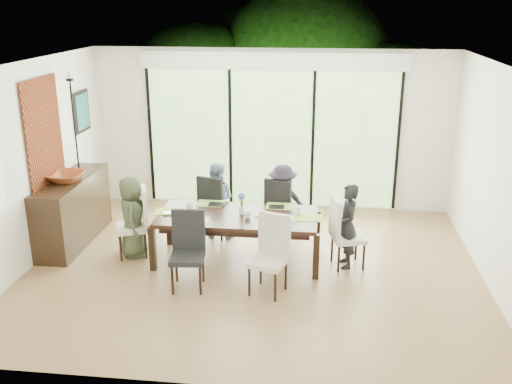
# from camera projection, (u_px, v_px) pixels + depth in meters

# --- Properties ---
(floor) EXTENTS (6.00, 5.00, 0.01)m
(floor) POSITION_uv_depth(u_px,v_px,m) (254.00, 268.00, 7.70)
(floor) COLOR brown
(floor) RESTS_ON ground
(ceiling) EXTENTS (6.00, 5.00, 0.01)m
(ceiling) POSITION_uv_depth(u_px,v_px,m) (254.00, 64.00, 6.83)
(ceiling) COLOR white
(ceiling) RESTS_ON wall_back
(wall_back) EXTENTS (6.00, 0.02, 2.70)m
(wall_back) POSITION_uv_depth(u_px,v_px,m) (272.00, 130.00, 9.63)
(wall_back) COLOR white
(wall_back) RESTS_ON floor
(wall_front) EXTENTS (6.00, 0.02, 2.70)m
(wall_front) POSITION_uv_depth(u_px,v_px,m) (218.00, 256.00, 4.90)
(wall_front) COLOR silver
(wall_front) RESTS_ON floor
(wall_left) EXTENTS (0.02, 5.00, 2.70)m
(wall_left) POSITION_uv_depth(u_px,v_px,m) (30.00, 165.00, 7.60)
(wall_left) COLOR beige
(wall_left) RESTS_ON floor
(wall_right) EXTENTS (0.02, 5.00, 2.70)m
(wall_right) POSITION_uv_depth(u_px,v_px,m) (499.00, 181.00, 6.93)
(wall_right) COLOR silver
(wall_right) RESTS_ON floor
(glass_doors) EXTENTS (4.20, 0.02, 2.30)m
(glass_doors) POSITION_uv_depth(u_px,v_px,m) (271.00, 139.00, 9.64)
(glass_doors) COLOR #598C3F
(glass_doors) RESTS_ON wall_back
(blinds_header) EXTENTS (4.40, 0.06, 0.28)m
(blinds_header) POSITION_uv_depth(u_px,v_px,m) (272.00, 61.00, 9.21)
(blinds_header) COLOR white
(blinds_header) RESTS_ON wall_back
(mullion_a) EXTENTS (0.05, 0.04, 2.30)m
(mullion_a) POSITION_uv_depth(u_px,v_px,m) (151.00, 136.00, 9.86)
(mullion_a) COLOR black
(mullion_a) RESTS_ON wall_back
(mullion_b) EXTENTS (0.05, 0.04, 2.30)m
(mullion_b) POSITION_uv_depth(u_px,v_px,m) (230.00, 138.00, 9.70)
(mullion_b) COLOR black
(mullion_b) RESTS_ON wall_back
(mullion_c) EXTENTS (0.05, 0.04, 2.30)m
(mullion_c) POSITION_uv_depth(u_px,v_px,m) (313.00, 140.00, 9.55)
(mullion_c) COLOR black
(mullion_c) RESTS_ON wall_back
(mullion_d) EXTENTS (0.05, 0.04, 2.30)m
(mullion_d) POSITION_uv_depth(u_px,v_px,m) (398.00, 143.00, 9.39)
(mullion_d) COLOR black
(mullion_d) RESTS_ON wall_back
(deck) EXTENTS (6.00, 1.80, 0.10)m
(deck) POSITION_uv_depth(u_px,v_px,m) (275.00, 191.00, 10.91)
(deck) COLOR #523723
(deck) RESTS_ON ground
(rail_top) EXTENTS (6.00, 0.08, 0.06)m
(rail_top) POSITION_uv_depth(u_px,v_px,m) (279.00, 151.00, 11.47)
(rail_top) COLOR brown
(rail_top) RESTS_ON deck
(foliage_left) EXTENTS (3.20, 3.20, 3.20)m
(foliage_left) POSITION_uv_depth(u_px,v_px,m) (200.00, 97.00, 12.33)
(foliage_left) COLOR #14380F
(foliage_left) RESTS_ON ground
(foliage_mid) EXTENTS (4.00, 4.00, 4.00)m
(foliage_mid) POSITION_uv_depth(u_px,v_px,m) (304.00, 78.00, 12.53)
(foliage_mid) COLOR #14380F
(foliage_mid) RESTS_ON ground
(foliage_right) EXTENTS (2.80, 2.80, 2.80)m
(foliage_right) POSITION_uv_depth(u_px,v_px,m) (389.00, 111.00, 11.75)
(foliage_right) COLOR #14380F
(foliage_right) RESTS_ON ground
(foliage_far) EXTENTS (3.60, 3.60, 3.60)m
(foliage_far) POSITION_uv_depth(u_px,v_px,m) (262.00, 81.00, 13.36)
(foliage_far) COLOR #14380F
(foliage_far) RESTS_ON ground
(table_top) EXTENTS (2.16, 0.99, 0.05)m
(table_top) POSITION_uv_depth(u_px,v_px,m) (238.00, 217.00, 7.72)
(table_top) COLOR black
(table_top) RESTS_ON floor
(table_apron) EXTENTS (1.98, 0.81, 0.09)m
(table_apron) POSITION_uv_depth(u_px,v_px,m) (238.00, 222.00, 7.75)
(table_apron) COLOR black
(table_apron) RESTS_ON floor
(table_leg_fl) EXTENTS (0.08, 0.08, 0.62)m
(table_leg_fl) POSITION_uv_depth(u_px,v_px,m) (153.00, 249.00, 7.55)
(table_leg_fl) COLOR black
(table_leg_fl) RESTS_ON floor
(table_leg_fr) EXTENTS (0.08, 0.08, 0.62)m
(table_leg_fr) POSITION_uv_depth(u_px,v_px,m) (316.00, 257.00, 7.31)
(table_leg_fr) COLOR black
(table_leg_fr) RESTS_ON floor
(table_leg_bl) EXTENTS (0.08, 0.08, 0.62)m
(table_leg_bl) POSITION_uv_depth(u_px,v_px,m) (169.00, 224.00, 8.36)
(table_leg_bl) COLOR black
(table_leg_bl) RESTS_ON floor
(table_leg_br) EXTENTS (0.08, 0.08, 0.62)m
(table_leg_br) POSITION_uv_depth(u_px,v_px,m) (317.00, 231.00, 8.12)
(table_leg_br) COLOR black
(table_leg_br) RESTS_ON floor
(chair_left_end) EXTENTS (0.53, 0.53, 0.99)m
(chair_left_end) POSITION_uv_depth(u_px,v_px,m) (131.00, 222.00, 7.94)
(chair_left_end) COLOR white
(chair_left_end) RESTS_ON floor
(chair_right_end) EXTENTS (0.50, 0.50, 0.99)m
(chair_right_end) POSITION_uv_depth(u_px,v_px,m) (349.00, 232.00, 7.61)
(chair_right_end) COLOR silver
(chair_right_end) RESTS_ON floor
(chair_far_left) EXTENTS (0.52, 0.52, 0.99)m
(chair_far_left) POSITION_uv_depth(u_px,v_px,m) (217.00, 205.00, 8.62)
(chair_far_left) COLOR black
(chair_far_left) RESTS_ON floor
(chair_far_right) EXTENTS (0.52, 0.52, 0.99)m
(chair_far_right) POSITION_uv_depth(u_px,v_px,m) (282.00, 207.00, 8.51)
(chair_far_right) COLOR black
(chair_far_right) RESTS_ON floor
(chair_near_left) EXTENTS (0.45, 0.45, 0.99)m
(chair_near_left) POSITION_uv_depth(u_px,v_px,m) (187.00, 252.00, 7.01)
(chair_near_left) COLOR black
(chair_near_left) RESTS_ON floor
(chair_near_right) EXTENTS (0.52, 0.52, 0.99)m
(chair_near_right) POSITION_uv_depth(u_px,v_px,m) (268.00, 256.00, 6.90)
(chair_near_right) COLOR beige
(chair_near_right) RESTS_ON floor
(person_left_end) EXTENTS (0.45, 0.60, 1.16)m
(person_left_end) POSITION_uv_depth(u_px,v_px,m) (132.00, 217.00, 7.91)
(person_left_end) COLOR #3D4830
(person_left_end) RESTS_ON floor
(person_right_end) EXTENTS (0.43, 0.59, 1.16)m
(person_right_end) POSITION_uv_depth(u_px,v_px,m) (348.00, 226.00, 7.58)
(person_right_end) COLOR black
(person_right_end) RESTS_ON floor
(person_far_left) EXTENTS (0.57, 0.39, 1.16)m
(person_far_left) POSITION_uv_depth(u_px,v_px,m) (216.00, 200.00, 8.58)
(person_far_left) COLOR #7898AD
(person_far_left) RESTS_ON floor
(person_far_right) EXTENTS (0.59, 0.43, 1.16)m
(person_far_right) POSITION_uv_depth(u_px,v_px,m) (282.00, 202.00, 8.47)
(person_far_right) COLOR #251E2D
(person_far_right) RESTS_ON floor
(placemat_left) EXTENTS (0.40, 0.29, 0.01)m
(placemat_left) POSITION_uv_depth(u_px,v_px,m) (169.00, 212.00, 7.82)
(placemat_left) COLOR olive
(placemat_left) RESTS_ON table_top
(placemat_right) EXTENTS (0.40, 0.29, 0.01)m
(placemat_right) POSITION_uv_depth(u_px,v_px,m) (308.00, 218.00, 7.61)
(placemat_right) COLOR #78B13F
(placemat_right) RESTS_ON table_top
(placemat_far_l) EXTENTS (0.40, 0.29, 0.01)m
(placemat_far_l) POSITION_uv_depth(u_px,v_px,m) (211.00, 203.00, 8.14)
(placemat_far_l) COLOR #81B03F
(placemat_far_l) RESTS_ON table_top
(placemat_far_r) EXTENTS (0.40, 0.29, 0.01)m
(placemat_far_r) POSITION_uv_depth(u_px,v_px,m) (280.00, 206.00, 8.03)
(placemat_far_r) COLOR #75A33A
(placemat_far_r) RESTS_ON table_top
(placemat_paper) EXTENTS (0.40, 0.29, 0.01)m
(placemat_paper) POSITION_uv_depth(u_px,v_px,m) (193.00, 221.00, 7.49)
(placemat_paper) COLOR white
(placemat_paper) RESTS_ON table_top
(tablet_far_l) EXTENTS (0.23, 0.16, 0.01)m
(tablet_far_l) POSITION_uv_depth(u_px,v_px,m) (217.00, 204.00, 8.08)
(tablet_far_l) COLOR black
(tablet_far_l) RESTS_ON table_top
(tablet_far_r) EXTENTS (0.22, 0.15, 0.01)m
(tablet_far_r) POSITION_uv_depth(u_px,v_px,m) (276.00, 207.00, 7.99)
(tablet_far_r) COLOR black
(tablet_far_r) RESTS_ON table_top
(papers) EXTENTS (0.27, 0.20, 0.00)m
(papers) POSITION_uv_depth(u_px,v_px,m) (289.00, 218.00, 7.59)
(papers) COLOR white
(papers) RESTS_ON table_top
(platter_base) EXTENTS (0.23, 0.23, 0.02)m
(platter_base) POSITION_uv_depth(u_px,v_px,m) (193.00, 220.00, 7.49)
(platter_base) COLOR white
(platter_base) RESTS_ON table_top
(platter_snacks) EXTENTS (0.18, 0.18, 0.01)m
(platter_snacks) POSITION_uv_depth(u_px,v_px,m) (193.00, 219.00, 7.48)
(platter_snacks) COLOR orange
(platter_snacks) RESTS_ON table_top
(vase) EXTENTS (0.07, 0.07, 0.11)m
(vase) POSITION_uv_depth(u_px,v_px,m) (242.00, 210.00, 7.74)
(vase) COLOR silver
(vase) RESTS_ON table_top
(hyacinth_stems) EXTENTS (0.04, 0.04, 0.14)m
(hyacinth_stems) POSITION_uv_depth(u_px,v_px,m) (242.00, 202.00, 7.71)
(hyacinth_stems) COLOR #337226
(hyacinth_stems) RESTS_ON table_top
(hyacinth_blooms) EXTENTS (0.10, 0.10, 0.10)m
(hyacinth_blooms) POSITION_uv_depth(u_px,v_px,m) (242.00, 196.00, 7.68)
(hyacinth_blooms) COLOR #5055CA
(hyacinth_blooms) RESTS_ON table_top
(laptop) EXTENTS (0.34, 0.27, 0.02)m
(laptop) POSITION_uv_depth(u_px,v_px,m) (174.00, 214.00, 7.71)
(laptop) COLOR silver
(laptop) RESTS_ON table_top
(cup_a) EXTENTS (0.16, 0.16, 0.09)m
(cup_a) POSITION_uv_depth(u_px,v_px,m) (189.00, 206.00, 7.92)
(cup_a) COLOR white
(cup_a) RESTS_ON table_top
(cup_b) EXTENTS (0.13, 0.13, 0.08)m
(cup_b) POSITION_uv_depth(u_px,v_px,m) (248.00, 215.00, 7.59)
(cup_b) COLOR white
(cup_b) RESTS_ON table_top
(cup_c) EXTENTS (0.15, 0.15, 0.09)m
(cup_c) POSITION_uv_depth(u_px,v_px,m) (297.00, 212.00, 7.71)
(cup_c) COLOR white
(cup_c) RESTS_ON table_top
(book) EXTENTS (0.16, 0.21, 0.02)m
(book) POSITION_uv_depth(u_px,v_px,m) (256.00, 214.00, 7.73)
(book) COLOR white
(book) RESTS_ON table_top
(sideboard) EXTENTS (0.49, 1.74, 0.98)m
(sideboard) POSITION_uv_depth(u_px,v_px,m) (73.00, 211.00, 8.40)
(sideboard) COLOR black
(sideboard) RESTS_ON floor
(bowl) EXTENTS (0.52, 0.52, 0.13)m
(bowl) POSITION_uv_depth(u_px,v_px,m) (66.00, 177.00, 8.12)
(bowl) COLOR brown
(bowl) RESTS_ON sideboard
(candlestick_base) EXTENTS (0.11, 0.11, 0.04)m
(candlestick_base) POSITION_uv_depth(u_px,v_px,m) (79.00, 171.00, 8.56)
(candlestick_base) COLOR black
(candlestick_base) RESTS_ON sideboard
(candlestick_shaft) EXTENTS (0.03, 0.03, 1.36)m
(candlestick_shaft) POSITION_uv_depth(u_px,v_px,m) (75.00, 126.00, 8.34)
(candlestick_shaft) COLOR black
(candlestick_shaft) RESTS_ON sideboard
(candlestick_pan) EXTENTS (0.11, 0.11, 0.03)m
(candlestick_pan) POSITION_uv_depth(u_px,v_px,m) (70.00, 80.00, 8.12)
(candlestick_pan) COLOR black
(candlestick_pan) RESTS_ON sideboard
(candle) EXTENTS (0.04, 0.04, 0.11)m
(candle) POSITION_uv_depth(u_px,v_px,m) (69.00, 75.00, 8.10)
(candle) COLOR silver
(candle) RESTS_ON sideboard
(tapestry) EXTENTS (0.02, 1.00, 1.50)m
(tapestry) POSITION_uv_depth(u_px,v_px,m) (44.00, 132.00, 7.86)
(tapestry) COLOR #943415
(tapestry) RESTS_ON wall_left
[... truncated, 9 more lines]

